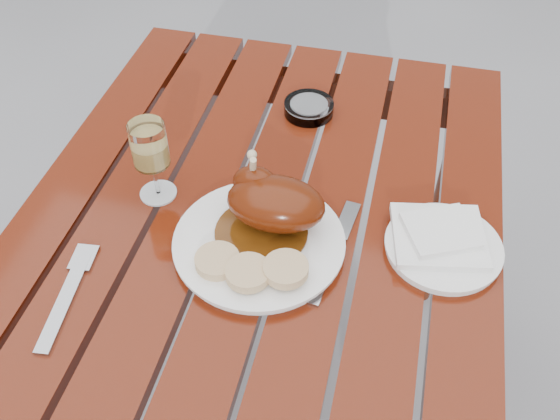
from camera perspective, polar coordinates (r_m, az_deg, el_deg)
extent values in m
cube|color=maroon|center=(1.32, -2.25, -13.76)|extent=(0.80, 1.20, 0.75)
cylinder|color=white|center=(1.00, -1.92, -3.07)|extent=(0.34, 0.34, 0.02)
cylinder|color=#4F2609|center=(1.00, -1.72, -2.03)|extent=(0.15, 0.15, 0.00)
ellipsoid|color=#671E07|center=(0.98, -0.38, 0.61)|extent=(0.16, 0.11, 0.08)
ellipsoid|color=#671E07|center=(1.00, -2.28, 2.44)|extent=(0.07, 0.05, 0.06)
cylinder|color=#C6B28C|center=(0.99, -2.51, 3.43)|extent=(0.02, 0.04, 0.08)
cylinder|color=tan|center=(0.96, -5.75, -4.64)|extent=(0.07, 0.07, 0.02)
cylinder|color=tan|center=(0.93, -2.94, -5.74)|extent=(0.07, 0.07, 0.02)
cylinder|color=tan|center=(0.93, 0.53, -5.41)|extent=(0.07, 0.07, 0.02)
cylinder|color=#E2C267|center=(1.06, -11.60, 4.37)|extent=(0.08, 0.08, 0.15)
cylinder|color=white|center=(1.02, 14.69, -3.35)|extent=(0.23, 0.23, 0.02)
cube|color=white|center=(1.02, 14.31, -2.34)|extent=(0.17, 0.16, 0.01)
cylinder|color=#B2B7BC|center=(1.25, 2.65, 9.30)|extent=(0.13, 0.13, 0.02)
cube|color=gray|center=(0.99, -19.08, -7.83)|extent=(0.04, 0.18, 0.01)
cube|color=gray|center=(0.99, 4.73, -4.40)|extent=(0.04, 0.19, 0.01)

